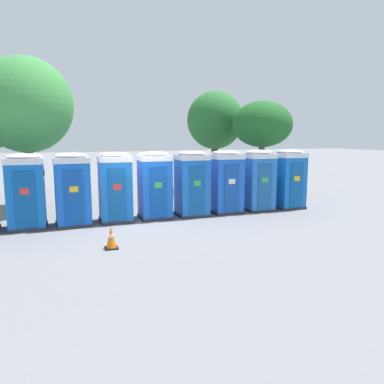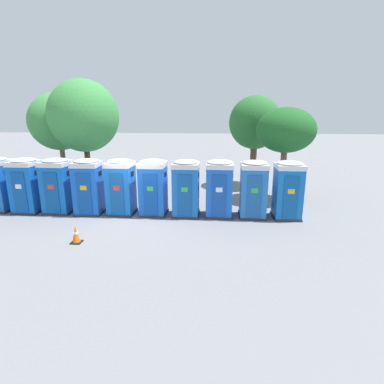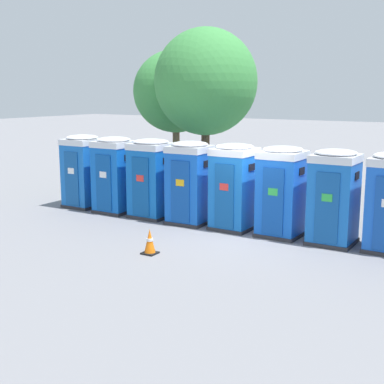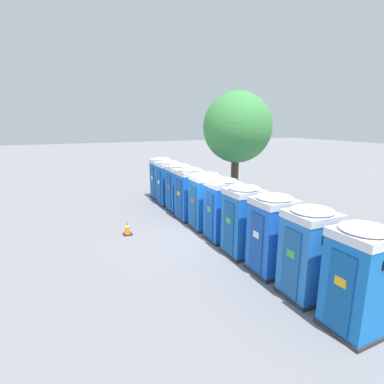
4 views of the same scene
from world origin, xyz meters
name	(u,v)px [view 2 (image 2 of 4)]	position (x,y,z in m)	size (l,w,h in m)	color
ground_plane	(135,218)	(0.00, 0.00, 0.00)	(120.00, 120.00, 0.00)	slate
portapotty_1	(27,185)	(-5.20, 0.46, 1.28)	(1.21, 1.22, 2.54)	#2D2D33
portapotty_2	(58,185)	(-3.72, 0.52, 1.28)	(1.23, 1.21, 2.54)	#2D2D33
portapotty_3	(89,186)	(-2.23, 0.48, 1.28)	(1.25, 1.25, 2.54)	#2D2D33
portapotty_4	(121,187)	(-0.75, 0.56, 1.28)	(1.18, 1.22, 2.54)	#2D2D33
portapotty_5	(153,187)	(0.73, 0.59, 1.28)	(1.19, 1.22, 2.54)	#2D2D33
portapotty_6	(186,188)	(2.22, 0.57, 1.28)	(1.19, 1.21, 2.54)	#2D2D33
portapotty_7	(219,188)	(3.70, 0.65, 1.28)	(1.21, 1.22, 2.54)	#2D2D33
portapotty_8	(253,189)	(5.19, 0.65, 1.28)	(1.17, 1.21, 2.54)	#2D2D33
portapotty_9	(288,190)	(6.67, 0.65, 1.28)	(1.19, 1.22, 2.54)	#2D2D33
street_tree_0	(59,122)	(-5.85, 5.17, 4.01)	(3.45, 3.45, 5.69)	brown
street_tree_1	(286,131)	(7.02, 3.59, 3.65)	(2.98, 2.98, 4.82)	brown
street_tree_2	(255,123)	(5.82, 6.76, 3.93)	(3.16, 3.16, 5.58)	brown
street_tree_3	(84,116)	(-3.79, 4.06, 4.35)	(3.79, 3.79, 6.32)	#4C3826
traffic_cone	(76,235)	(-1.37, -2.78, 0.31)	(0.36, 0.36, 0.64)	black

